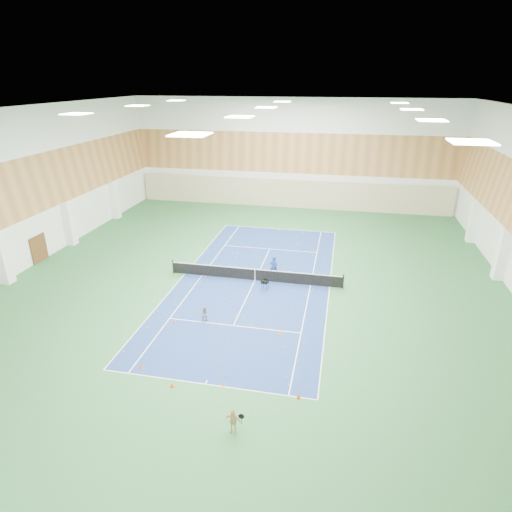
# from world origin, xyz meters

# --- Properties ---
(ground) EXTENTS (40.00, 40.00, 0.00)m
(ground) POSITION_xyz_m (0.00, 0.00, 0.00)
(ground) COLOR #296133
(ground) RESTS_ON ground
(room_shell) EXTENTS (36.00, 40.00, 12.00)m
(room_shell) POSITION_xyz_m (0.00, 0.00, 6.00)
(room_shell) COLOR white
(room_shell) RESTS_ON ground
(wood_cladding) EXTENTS (36.00, 40.00, 8.00)m
(wood_cladding) POSITION_xyz_m (0.00, 0.00, 8.00)
(wood_cladding) COLOR #BB7D45
(wood_cladding) RESTS_ON room_shell
(ceiling_light_grid) EXTENTS (21.40, 25.40, 0.06)m
(ceiling_light_grid) POSITION_xyz_m (0.00, 0.00, 11.92)
(ceiling_light_grid) COLOR white
(ceiling_light_grid) RESTS_ON room_shell
(court_surface) EXTENTS (10.97, 23.77, 0.01)m
(court_surface) POSITION_xyz_m (0.00, 0.00, 0.01)
(court_surface) COLOR navy
(court_surface) RESTS_ON ground
(tennis_balls_scatter) EXTENTS (10.57, 22.77, 0.07)m
(tennis_balls_scatter) POSITION_xyz_m (0.00, 0.00, 0.05)
(tennis_balls_scatter) COLOR #CBD925
(tennis_balls_scatter) RESTS_ON ground
(tennis_net) EXTENTS (12.80, 0.10, 1.10)m
(tennis_net) POSITION_xyz_m (0.00, 0.00, 0.55)
(tennis_net) COLOR black
(tennis_net) RESTS_ON ground
(back_curtain) EXTENTS (35.40, 0.16, 3.20)m
(back_curtain) POSITION_xyz_m (0.00, 19.75, 1.60)
(back_curtain) COLOR #C6B793
(back_curtain) RESTS_ON ground
(door_left_b) EXTENTS (0.08, 1.80, 2.20)m
(door_left_b) POSITION_xyz_m (-17.92, 0.00, 1.10)
(door_left_b) COLOR #593319
(door_left_b) RESTS_ON ground
(coach) EXTENTS (0.70, 0.56, 1.67)m
(coach) POSITION_xyz_m (1.22, 0.97, 0.83)
(coach) COLOR navy
(coach) RESTS_ON ground
(child_court) EXTENTS (0.62, 0.57, 1.01)m
(child_court) POSITION_xyz_m (-1.81, -6.25, 0.51)
(child_court) COLOR gray
(child_court) RESTS_ON ground
(child_apron) EXTENTS (0.71, 0.34, 1.17)m
(child_apron) POSITION_xyz_m (2.09, -14.54, 0.59)
(child_apron) COLOR tan
(child_apron) RESTS_ON ground
(ball_cart) EXTENTS (0.55, 0.55, 0.80)m
(ball_cart) POSITION_xyz_m (1.01, -1.34, 0.40)
(ball_cart) COLOR black
(ball_cart) RESTS_ON ground
(cone_svc_a) EXTENTS (0.19, 0.19, 0.21)m
(cone_svc_a) POSITION_xyz_m (-3.61, -6.80, 0.10)
(cone_svc_a) COLOR #D5580B
(cone_svc_a) RESTS_ON ground
(cone_svc_b) EXTENTS (0.17, 0.17, 0.19)m
(cone_svc_b) POSITION_xyz_m (-0.82, -6.70, 0.09)
(cone_svc_b) COLOR orange
(cone_svc_b) RESTS_ON ground
(cone_svc_c) EXTENTS (0.19, 0.19, 0.21)m
(cone_svc_c) POSITION_xyz_m (1.07, -6.19, 0.10)
(cone_svc_c) COLOR orange
(cone_svc_c) RESTS_ON ground
(cone_svc_d) EXTENTS (0.22, 0.22, 0.24)m
(cone_svc_d) POSITION_xyz_m (2.95, -6.75, 0.12)
(cone_svc_d) COLOR orange
(cone_svc_d) RESTS_ON ground
(cone_base_a) EXTENTS (0.22, 0.22, 0.24)m
(cone_base_a) POSITION_xyz_m (-3.64, -11.34, 0.12)
(cone_base_a) COLOR #E85B0C
(cone_base_a) RESTS_ON ground
(cone_base_b) EXTENTS (0.22, 0.22, 0.24)m
(cone_base_b) POSITION_xyz_m (-1.53, -12.40, 0.12)
(cone_base_b) COLOR #E1430B
(cone_base_b) RESTS_ON ground
(cone_base_c) EXTENTS (0.19, 0.19, 0.21)m
(cone_base_c) POSITION_xyz_m (0.88, -11.79, 0.11)
(cone_base_c) COLOR orange
(cone_base_c) RESTS_ON ground
(cone_base_d) EXTENTS (0.20, 0.20, 0.22)m
(cone_base_d) POSITION_xyz_m (4.59, -11.93, 0.11)
(cone_base_d) COLOR red
(cone_base_d) RESTS_ON ground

